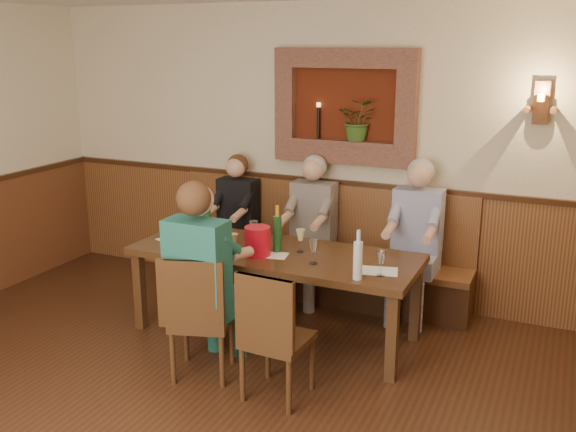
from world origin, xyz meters
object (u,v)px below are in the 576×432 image
object	(u,v)px
person_bench_right	(414,254)
wine_bottle_green_b	(207,219)
dining_table	(275,259)
person_bench_left	(235,234)
person_bench_mid	(310,242)
person_chair_front	(205,293)
chair_near_left	(202,340)
bench	(316,264)
chair_near_right	(276,361)
water_bottle	(358,259)
wine_bottle_green_a	(277,233)
spittoon_bucket	(258,241)

from	to	relation	value
person_bench_right	wine_bottle_green_b	distance (m)	1.87
dining_table	wine_bottle_green_b	size ratio (longest dim) A/B	5.95
person_bench_left	person_bench_right	size ratio (longest dim) A/B	0.94
person_bench_mid	person_chair_front	world-z (taller)	person_chair_front
chair_near_left	bench	bearing A→B (deg)	66.09
chair_near_right	water_bottle	world-z (taller)	water_bottle
person_bench_mid	water_bottle	size ratio (longest dim) A/B	3.78
person_bench_right	person_chair_front	bearing A→B (deg)	-126.24
chair_near_left	person_bench_left	world-z (taller)	person_bench_left
chair_near_left	wine_bottle_green_a	world-z (taller)	wine_bottle_green_a
person_bench_right	spittoon_bucket	world-z (taller)	person_bench_right
chair_near_left	wine_bottle_green_b	xyz separation A→B (m)	(-0.53, 0.98, 0.64)
person_bench_mid	spittoon_bucket	size ratio (longest dim) A/B	5.88
spittoon_bucket	water_bottle	xyz separation A→B (m)	(0.91, -0.19, 0.03)
dining_table	bench	xyz separation A→B (m)	(0.00, 0.94, -0.35)
dining_table	bench	bearing A→B (deg)	90.00
dining_table	chair_near_right	world-z (taller)	chair_near_right
person_bench_left	person_chair_front	bearing A→B (deg)	-68.35
chair_near_right	bench	bearing A→B (deg)	106.37
dining_table	chair_near_right	distance (m)	1.09
dining_table	bench	world-z (taller)	bench
person_chair_front	water_bottle	distance (m)	1.16
wine_bottle_green_b	chair_near_right	bearing A→B (deg)	-41.58
dining_table	person_chair_front	bearing A→B (deg)	-104.67
chair_near_left	wine_bottle_green_a	size ratio (longest dim) A/B	2.44
bench	wine_bottle_green_b	bearing A→B (deg)	-131.52
bench	person_bench_mid	size ratio (longest dim) A/B	2.13
chair_near_left	spittoon_bucket	size ratio (longest dim) A/B	4.02
dining_table	person_bench_left	world-z (taller)	person_bench_left
person_bench_left	spittoon_bucket	world-z (taller)	person_bench_left
dining_table	person_bench_right	world-z (taller)	person_bench_right
dining_table	wine_bottle_green_b	bearing A→B (deg)	170.27
person_bench_left	wine_bottle_green_a	bearing A→B (deg)	-44.08
spittoon_bucket	dining_table	bearing A→B (deg)	63.06
wine_bottle_green_a	water_bottle	bearing A→B (deg)	-22.77
spittoon_bucket	water_bottle	distance (m)	0.93
dining_table	chair_near_right	bearing A→B (deg)	-64.14
bench	chair_near_left	bearing A→B (deg)	-96.25
chair_near_left	wine_bottle_green_a	distance (m)	1.08
bench	person_bench_mid	world-z (taller)	person_bench_mid
person_bench_mid	spittoon_bucket	xyz separation A→B (m)	(-0.06, -0.99, 0.29)
bench	water_bottle	xyz separation A→B (m)	(0.83, -1.29, 0.57)
bench	wine_bottle_green_b	xyz separation A→B (m)	(-0.73, -0.82, 0.59)
wine_bottle_green_b	water_bottle	bearing A→B (deg)	-16.69
dining_table	water_bottle	world-z (taller)	water_bottle
dining_table	water_bottle	bearing A→B (deg)	-22.37
chair_near_left	spittoon_bucket	xyz separation A→B (m)	(0.12, 0.70, 0.59)
person_bench_mid	spittoon_bucket	bearing A→B (deg)	-93.17
dining_table	wine_bottle_green_a	bearing A→B (deg)	-10.19
dining_table	wine_bottle_green_b	distance (m)	0.77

